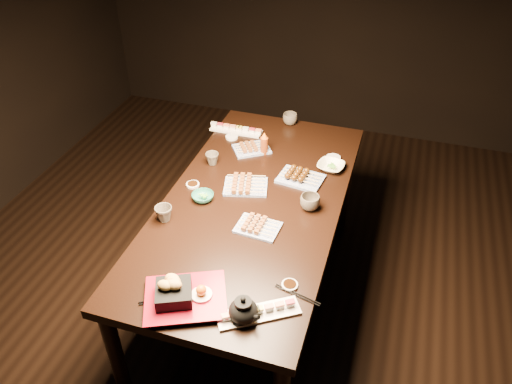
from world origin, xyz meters
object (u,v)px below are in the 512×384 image
(dining_table, at_px, (253,252))
(teacup_far_right, at_px, (290,119))
(yakitori_plate_center, at_px, (246,183))
(yakitori_plate_right, at_px, (258,225))
(teacup_far_left, at_px, (212,159))
(teacup_near_left, at_px, (164,214))
(sushi_platter_near, at_px, (259,311))
(teacup_mid_right, at_px, (310,202))
(tempura_tray, at_px, (185,291))
(teapot, at_px, (243,308))
(condiment_bottle, at_px, (264,143))
(sushi_platter_far, at_px, (236,128))
(edamame_bowl_green, at_px, (203,197))
(edamame_bowl_cream, at_px, (331,166))
(yakitori_plate_left, at_px, (252,146))

(dining_table, bearing_deg, teacup_far_right, 86.94)
(yakitori_plate_center, height_order, yakitori_plate_right, yakitori_plate_center)
(teacup_far_left, bearing_deg, yakitori_plate_right, -47.61)
(yakitori_plate_center, relative_size, yakitori_plate_right, 1.11)
(dining_table, height_order, teacup_far_left, teacup_far_left)
(dining_table, xyz_separation_m, teacup_near_left, (-0.37, -0.28, 0.41))
(sushi_platter_near, distance_m, teacup_mid_right, 0.73)
(dining_table, xyz_separation_m, tempura_tray, (-0.06, -0.72, 0.44))
(teacup_far_right, distance_m, teapot, 1.59)
(tempura_tray, distance_m, teacup_near_left, 0.54)
(yakitori_plate_right, bearing_deg, teapot, -74.36)
(sushi_platter_near, relative_size, teacup_far_left, 4.47)
(condiment_bottle, bearing_deg, teacup_near_left, -111.94)
(yakitori_plate_center, xyz_separation_m, teacup_far_left, (-0.26, 0.16, 0.01))
(sushi_platter_far, height_order, edamame_bowl_green, sushi_platter_far)
(teacup_near_left, relative_size, teacup_far_left, 1.13)
(edamame_bowl_cream, height_order, teacup_mid_right, teacup_mid_right)
(edamame_bowl_green, bearing_deg, teacup_near_left, -119.79)
(dining_table, xyz_separation_m, edamame_bowl_green, (-0.25, -0.07, 0.39))
(yakitori_plate_right, relative_size, yakitori_plate_left, 0.99)
(yakitori_plate_left, height_order, teacup_far_right, teacup_far_right)
(yakitori_plate_center, distance_m, teapot, 0.87)
(tempura_tray, xyz_separation_m, teacup_far_left, (-0.27, 0.98, -0.03))
(tempura_tray, bearing_deg, yakitori_plate_left, 70.31)
(sushi_platter_near, xyz_separation_m, edamame_bowl_cream, (0.08, 1.11, -0.00))
(yakitori_plate_left, bearing_deg, teacup_far_right, 35.35)
(teacup_far_right, bearing_deg, sushi_platter_near, -80.17)
(teacup_mid_right, height_order, teacup_far_left, teacup_mid_right)
(yakitori_plate_center, height_order, edamame_bowl_cream, yakitori_plate_center)
(yakitori_plate_left, xyz_separation_m, tempura_tray, (0.10, -1.19, 0.03))
(sushi_platter_near, xyz_separation_m, condiment_bottle, (-0.32, 1.15, 0.05))
(sushi_platter_near, xyz_separation_m, teapot, (-0.05, -0.04, 0.04))
(yakitori_plate_right, xyz_separation_m, condiment_bottle, (-0.17, 0.66, 0.04))
(edamame_bowl_cream, distance_m, teapot, 1.15)
(yakitori_plate_right, bearing_deg, sushi_platter_far, 120.26)
(teapot, bearing_deg, yakitori_plate_center, 128.21)
(teacup_far_left, xyz_separation_m, condiment_bottle, (0.25, 0.20, 0.04))
(condiment_bottle, bearing_deg, dining_table, -80.35)
(teacup_far_right, xyz_separation_m, teapot, (0.21, -1.57, 0.02))
(teacup_far_left, distance_m, condiment_bottle, 0.32)
(sushi_platter_far, xyz_separation_m, teacup_far_right, (0.30, 0.19, 0.02))
(edamame_bowl_green, bearing_deg, edamame_bowl_cream, 39.41)
(yakitori_plate_right, xyz_separation_m, tempura_tray, (-0.15, -0.52, 0.03))
(teacup_mid_right, bearing_deg, yakitori_plate_right, -131.96)
(edamame_bowl_cream, bearing_deg, yakitori_plate_center, -142.11)
(edamame_bowl_green, distance_m, teacup_far_left, 0.34)
(edamame_bowl_green, distance_m, edamame_bowl_cream, 0.76)
(yakitori_plate_center, bearing_deg, dining_table, -66.74)
(sushi_platter_far, bearing_deg, yakitori_plate_right, 115.94)
(yakitori_plate_right, relative_size, tempura_tray, 0.62)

